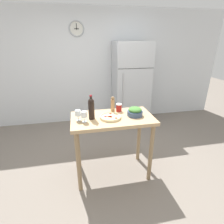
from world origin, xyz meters
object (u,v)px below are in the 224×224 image
salad_bowl (135,112)px  salt_canister (119,108)px  pepper_mill (113,105)px  wine_glass_near (84,115)px  wine_bottle (91,108)px  wine_glass_far (78,113)px  refrigerator (131,85)px  homemade_pizza (111,117)px

salad_bowl → salt_canister: bearing=131.6°
salt_canister → pepper_mill: bearing=-158.1°
pepper_mill → salt_canister: bearing=21.9°
wine_glass_near → salad_bowl: wine_glass_near is taller
wine_bottle → wine_glass_far: bearing=-174.5°
pepper_mill → salad_bowl: pepper_mill is taller
refrigerator → homemade_pizza: size_ratio=6.73×
wine_glass_near → pepper_mill: (0.41, 0.22, 0.02)m
wine_glass_near → wine_glass_far: (-0.07, 0.06, 0.00)m
wine_glass_far → wine_glass_near: bearing=-37.6°
wine_bottle → pepper_mill: wine_bottle is taller
salt_canister → homemade_pizza: bearing=-126.9°
wine_glass_near → homemade_pizza: 0.36m
homemade_pizza → salt_canister: 0.28m
refrigerator → salt_canister: 1.67m
refrigerator → salad_bowl: size_ratio=8.99×
wine_bottle → salad_bowl: (0.59, -0.01, -0.09)m
wine_glass_near → salt_canister: wine_glass_near is taller
salt_canister → wine_glass_near: bearing=-152.8°
refrigerator → homemade_pizza: refrigerator is taller
refrigerator → wine_glass_far: 2.14m
pepper_mill → homemade_pizza: pepper_mill is taller
wine_glass_near → salt_canister: (0.51, 0.26, -0.04)m
homemade_pizza → salt_canister: bearing=53.1°
wine_bottle → wine_glass_near: size_ratio=2.29×
refrigerator → salad_bowl: (-0.48, -1.74, 0.05)m
refrigerator → salt_canister: size_ratio=16.86×
wine_bottle → pepper_mill: (0.31, 0.15, -0.03)m
wine_glass_far → refrigerator: bearing=54.5°
wine_bottle → wine_glass_near: 0.14m
salad_bowl → homemade_pizza: (-0.34, -0.02, -0.04)m
salad_bowl → wine_glass_near: bearing=-174.7°
salad_bowl → homemade_pizza: bearing=-176.5°
wine_glass_near → salad_bowl: size_ratio=0.67×
refrigerator → wine_glass_far: (-1.24, -1.74, 0.09)m
wine_glass_far → salt_canister: wine_glass_far is taller
wine_bottle → salad_bowl: 0.60m
wine_glass_near → pepper_mill: bearing=28.4°
pepper_mill → salt_canister: 0.12m
salad_bowl → salt_canister: size_ratio=1.88×
wine_glass_near → pepper_mill: size_ratio=0.58×
wine_bottle → refrigerator: bearing=58.2°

